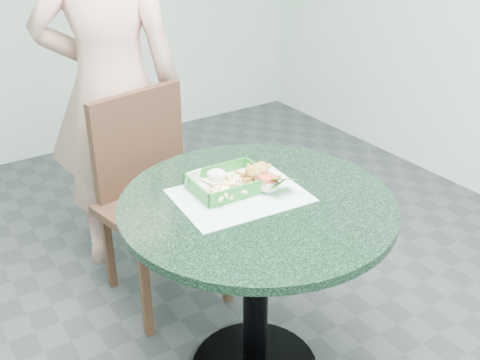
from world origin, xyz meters
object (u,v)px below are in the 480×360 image
diner_person (108,53)px  cafe_table (256,247)px  crab_sandwich (257,178)px  dining_chair (153,185)px  food_basket (229,190)px  sauce_ramekin (217,182)px

diner_person → cafe_table: bearing=117.8°
cafe_table → crab_sandwich: (0.06, 0.09, 0.22)m
cafe_table → diner_person: 1.13m
dining_chair → diner_person: 0.61m
cafe_table → food_basket: food_basket is taller
dining_chair → crab_sandwich: size_ratio=7.19×
diner_person → crab_sandwich: diner_person is taller
food_basket → sauce_ramekin: (-0.04, 0.02, 0.03)m
cafe_table → sauce_ramekin: sauce_ramekin is taller
dining_chair → crab_sandwich: 0.69m
dining_chair → food_basket: (0.02, -0.59, 0.23)m
sauce_ramekin → cafe_table: bearing=-61.6°
dining_chair → crab_sandwich: dining_chair is taller
cafe_table → diner_person: bearing=94.8°
dining_chair → crab_sandwich: (0.12, -0.62, 0.27)m
diner_person → sauce_ramekin: (0.01, -0.89, -0.25)m
cafe_table → diner_person: (-0.09, 1.02, 0.47)m
diner_person → crab_sandwich: 0.98m
crab_sandwich → food_basket: bearing=160.7°
cafe_table → sauce_ramekin: bearing=118.4°
food_basket → sauce_ramekin: bearing=153.7°
food_basket → sauce_ramekin: size_ratio=4.13×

